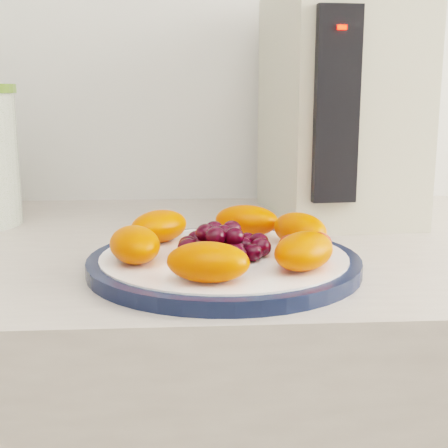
{
  "coord_description": "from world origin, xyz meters",
  "views": [
    {
      "loc": [
        0.04,
        0.43,
        1.09
      ],
      "look_at": [
        0.09,
        1.06,
        0.95
      ],
      "focal_mm": 50.0,
      "sensor_mm": 36.0,
      "label": 1
    }
  ],
  "objects": [
    {
      "name": "appliance_led",
      "position": [
        0.23,
        1.19,
        1.16
      ],
      "size": [
        0.01,
        0.01,
        0.01
      ],
      "primitive_type": "cube",
      "rotation": [
        0.0,
        0.0,
        0.08
      ],
      "color": "#FF0C05",
      "rests_on": "appliance_panel"
    },
    {
      "name": "appliance_panel",
      "position": [
        0.23,
        1.2,
        1.07
      ],
      "size": [
        0.06,
        0.02,
        0.24
      ],
      "primitive_type": "cube",
      "rotation": [
        0.0,
        0.0,
        0.08
      ],
      "color": "black",
      "rests_on": "appliance_body"
    },
    {
      "name": "appliance_body",
      "position": [
        0.27,
        1.34,
        1.06
      ],
      "size": [
        0.2,
        0.27,
        0.32
      ],
      "primitive_type": "cube",
      "rotation": [
        0.0,
        0.0,
        0.08
      ],
      "color": "beige",
      "rests_on": "counter"
    },
    {
      "name": "plate_rim",
      "position": [
        0.09,
        1.06,
        0.91
      ],
      "size": [
        0.28,
        0.28,
        0.01
      ],
      "primitive_type": "cylinder",
      "color": "black",
      "rests_on": "counter"
    },
    {
      "name": "fruit_plate",
      "position": [
        0.09,
        1.06,
        0.93
      ],
      "size": [
        0.25,
        0.25,
        0.04
      ],
      "color": "#FF3700",
      "rests_on": "plate_face"
    },
    {
      "name": "plate_face",
      "position": [
        0.09,
        1.06,
        0.91
      ],
      "size": [
        0.26,
        0.26,
        0.02
      ],
      "primitive_type": "cylinder",
      "color": "white",
      "rests_on": "counter"
    }
  ]
}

